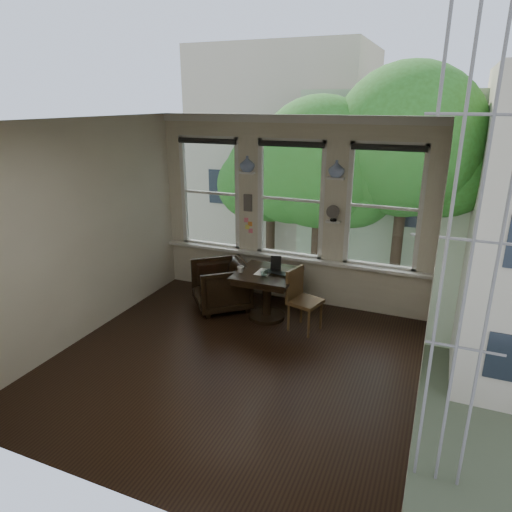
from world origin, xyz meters
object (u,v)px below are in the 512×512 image
at_px(side_chair_right, 305,301).
at_px(laptop, 275,274).
at_px(table, 267,295).
at_px(mug, 241,269).
at_px(armchair_left, 221,286).

height_order(side_chair_right, laptop, side_chair_right).
bearing_deg(table, laptop, -20.54).
bearing_deg(side_chair_right, table, 91.64).
distance_m(side_chair_right, laptop, 0.61).
xyz_separation_m(side_chair_right, laptop, (-0.51, 0.10, 0.30)).
relative_size(table, laptop, 2.47).
xyz_separation_m(table, side_chair_right, (0.66, -0.16, 0.09)).
bearing_deg(side_chair_right, laptop, 93.68).
distance_m(laptop, mug, 0.52).
distance_m(table, mug, 0.58).
relative_size(armchair_left, laptop, 2.33).
relative_size(table, side_chair_right, 0.98).
distance_m(table, armchair_left, 0.81).
bearing_deg(mug, armchair_left, 155.24).
bearing_deg(side_chair_right, mug, 104.64).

